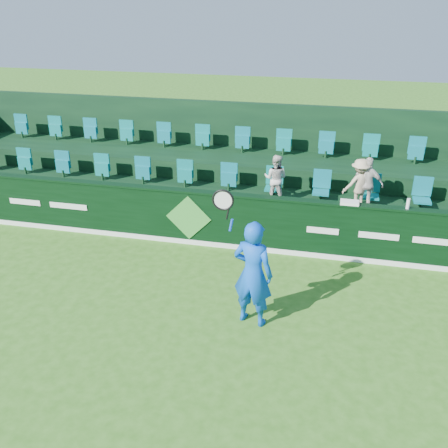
% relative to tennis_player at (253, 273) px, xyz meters
% --- Properties ---
extents(ground, '(60.00, 60.00, 0.00)m').
position_rel_tennis_player_xyz_m(ground, '(-1.99, -1.20, -1.02)').
color(ground, '#2D6317').
rests_on(ground, ground).
extents(sponsor_hoarding, '(16.00, 0.25, 1.35)m').
position_rel_tennis_player_xyz_m(sponsor_hoarding, '(-1.99, 2.80, -0.35)').
color(sponsor_hoarding, black).
rests_on(sponsor_hoarding, ground).
extents(stand_tier_front, '(16.00, 2.00, 0.80)m').
position_rel_tennis_player_xyz_m(stand_tier_front, '(-1.99, 3.90, -0.62)').
color(stand_tier_front, black).
rests_on(stand_tier_front, ground).
extents(stand_tier_back, '(16.00, 1.80, 1.30)m').
position_rel_tennis_player_xyz_m(stand_tier_back, '(-1.99, 5.80, -0.37)').
color(stand_tier_back, black).
rests_on(stand_tier_back, ground).
extents(stand_rear, '(16.00, 4.10, 2.60)m').
position_rel_tennis_player_xyz_m(stand_rear, '(-1.99, 6.25, 0.20)').
color(stand_rear, black).
rests_on(stand_rear, ground).
extents(seat_row_front, '(13.50, 0.50, 0.60)m').
position_rel_tennis_player_xyz_m(seat_row_front, '(-1.99, 4.30, 0.08)').
color(seat_row_front, '#0D6C76').
rests_on(seat_row_front, stand_tier_front).
extents(seat_row_back, '(13.50, 0.50, 0.60)m').
position_rel_tennis_player_xyz_m(seat_row_back, '(-1.99, 6.10, 0.58)').
color(seat_row_back, '#0D6C76').
rests_on(seat_row_back, stand_tier_back).
extents(tennis_player, '(1.15, 0.64, 2.62)m').
position_rel_tennis_player_xyz_m(tennis_player, '(0.00, 0.00, 0.00)').
color(tennis_player, blue).
rests_on(tennis_player, ground).
extents(spectator_left, '(0.63, 0.52, 1.18)m').
position_rel_tennis_player_xyz_m(spectator_left, '(-0.13, 3.92, 0.37)').
color(spectator_left, beige).
rests_on(spectator_left, stand_tier_front).
extents(spectator_middle, '(0.80, 0.50, 1.27)m').
position_rel_tennis_player_xyz_m(spectator_middle, '(2.02, 3.92, 0.42)').
color(spectator_middle, beige).
rests_on(spectator_middle, stand_tier_front).
extents(spectator_right, '(0.91, 0.75, 1.22)m').
position_rel_tennis_player_xyz_m(spectator_right, '(1.84, 3.92, 0.39)').
color(spectator_right, tan).
rests_on(spectator_right, stand_tier_front).
extents(towel, '(0.39, 0.25, 0.06)m').
position_rel_tennis_player_xyz_m(towel, '(1.62, 2.80, 0.36)').
color(towel, white).
rests_on(towel, sponsor_hoarding).
extents(drinks_bottle, '(0.07, 0.07, 0.23)m').
position_rel_tennis_player_xyz_m(drinks_bottle, '(2.82, 2.80, 0.44)').
color(drinks_bottle, white).
rests_on(drinks_bottle, sponsor_hoarding).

